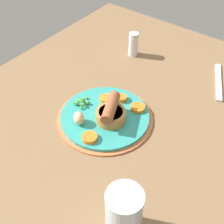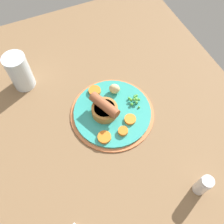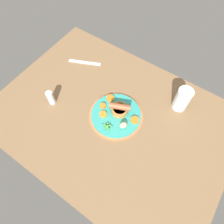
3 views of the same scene
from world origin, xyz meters
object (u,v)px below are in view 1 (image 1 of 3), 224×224
at_px(carrot_slice_4, 138,108).
at_px(drinking_glass, 124,214).
at_px(carrot_slice_0, 90,138).
at_px(fork, 218,82).
at_px(sausage_pudding, 111,113).
at_px(pea_pile, 82,101).
at_px(salt_shaker, 133,44).
at_px(dinner_plate, 105,117).
at_px(carrot_slice_2, 122,98).
at_px(carrot_slice_1, 106,99).
at_px(potato_chunk_0, 79,118).

relative_size(carrot_slice_4, drinking_glass, 0.31).
xyz_separation_m(carrot_slice_0, drinking_glass, (-0.13, -0.19, 0.04)).
xyz_separation_m(carrot_slice_0, fork, (0.42, -0.16, -0.02)).
bearing_deg(carrot_slice_4, fork, -25.46).
distance_m(sausage_pudding, pea_pile, 0.10).
distance_m(carrot_slice_4, drinking_glass, 0.34).
xyz_separation_m(sausage_pudding, salt_shaker, (0.30, 0.14, 0.00)).
relative_size(dinner_plate, pea_pile, 5.33).
distance_m(carrot_slice_0, drinking_glass, 0.24).
bearing_deg(carrot_slice_0, carrot_slice_4, -12.23).
distance_m(pea_pile, carrot_slice_2, 0.11).
xyz_separation_m(carrot_slice_2, salt_shaker, (0.22, 0.11, 0.02)).
bearing_deg(carrot_slice_1, salt_shaker, 17.14).
distance_m(potato_chunk_0, carrot_slice_0, 0.06).
distance_m(potato_chunk_0, carrot_slice_4, 0.16).
bearing_deg(fork, pea_pile, 117.95).
relative_size(carrot_slice_2, drinking_glass, 0.23).
relative_size(sausage_pudding, carrot_slice_0, 2.64).
relative_size(potato_chunk_0, drinking_glass, 0.29).
bearing_deg(carrot_slice_4, sausage_pudding, 156.07).
bearing_deg(fork, carrot_slice_2, 120.21).
xyz_separation_m(carrot_slice_1, carrot_slice_2, (0.03, -0.04, 0.00)).
bearing_deg(salt_shaker, sausage_pudding, -155.87).
bearing_deg(sausage_pudding, dinner_plate, -124.37).
xyz_separation_m(potato_chunk_0, salt_shaker, (0.36, 0.08, 0.01)).
xyz_separation_m(carrot_slice_2, fork, (0.25, -0.18, -0.02)).
bearing_deg(drinking_glass, carrot_slice_0, 55.81).
distance_m(sausage_pudding, fork, 0.37).
xyz_separation_m(carrot_slice_2, drinking_glass, (-0.30, -0.22, 0.04)).
relative_size(carrot_slice_2, salt_shaker, 0.36).
bearing_deg(salt_shaker, carrot_slice_4, -143.37).
distance_m(pea_pile, drinking_glass, 0.37).
distance_m(carrot_slice_1, fork, 0.35).
height_order(carrot_slice_0, fork, carrot_slice_0).
bearing_deg(dinner_plate, fork, -28.55).
distance_m(sausage_pudding, carrot_slice_2, 0.09).
bearing_deg(salt_shaker, drinking_glass, -147.63).
xyz_separation_m(pea_pile, salt_shaker, (0.30, 0.04, 0.02)).
xyz_separation_m(carrot_slice_2, carrot_slice_4, (-0.00, -0.06, -0.00)).
xyz_separation_m(dinner_plate, fork, (0.33, -0.18, -0.00)).
distance_m(sausage_pudding, potato_chunk_0, 0.08).
bearing_deg(sausage_pudding, pea_pile, -113.93).
height_order(carrot_slice_0, salt_shaker, salt_shaker).
bearing_deg(carrot_slice_1, carrot_slice_2, -52.94).
bearing_deg(salt_shaker, carrot_slice_2, -153.07).
relative_size(carrot_slice_1, carrot_slice_4, 0.89).
bearing_deg(potato_chunk_0, carrot_slice_2, -14.32).
height_order(pea_pile, salt_shaker, salt_shaker).
xyz_separation_m(sausage_pudding, pea_pile, (0.00, 0.10, -0.01)).
relative_size(carrot_slice_4, fork, 0.21).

